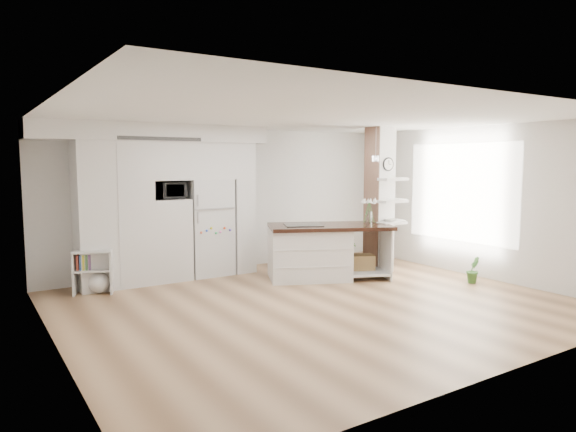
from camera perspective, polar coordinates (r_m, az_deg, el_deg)
name	(u,v)px	position (r m, az deg, el deg)	size (l,w,h in m)	color
floor	(317,304)	(7.62, 3.28, -9.68)	(7.00, 6.00, 0.01)	tan
room	(318,176)	(7.34, 3.37, 4.41)	(7.04, 6.04, 2.72)	white
cabinet_wall	(158,194)	(9.08, -14.24, 2.33)	(4.00, 0.71, 2.70)	white
refrigerator	(208,227)	(9.48, -8.87, -1.24)	(0.78, 0.69, 1.75)	silver
column	(385,200)	(9.75, 10.76, 1.74)	(0.69, 0.90, 2.70)	silver
window	(461,193)	(9.99, 18.66, 2.49)	(2.40, 2.40, 0.00)	white
pendant_light	(398,158)	(8.55, 12.08, 6.29)	(0.12, 0.12, 0.10)	white
kitchen_island	(316,251)	(9.11, 3.12, -3.87)	(2.36, 1.81, 1.53)	white
bookshelf	(95,274)	(8.65, -20.64, -6.09)	(0.66, 0.52, 0.69)	white
floor_plant_a	(473,270)	(9.36, 19.85, -5.65)	(0.25, 0.20, 0.45)	#3F7C31
floor_plant_b	(348,253)	(10.32, 6.73, -4.06)	(0.29, 0.29, 0.52)	#3F7C31
microwave	(169,191)	(9.09, -13.13, 2.77)	(0.54, 0.37, 0.30)	#2D2D2D
shelf_plant	(389,190)	(10.04, 11.15, 2.85)	(0.27, 0.23, 0.30)	#3F7C31
decor_bowl	(391,220)	(9.57, 11.32, -0.46)	(0.22, 0.22, 0.05)	white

